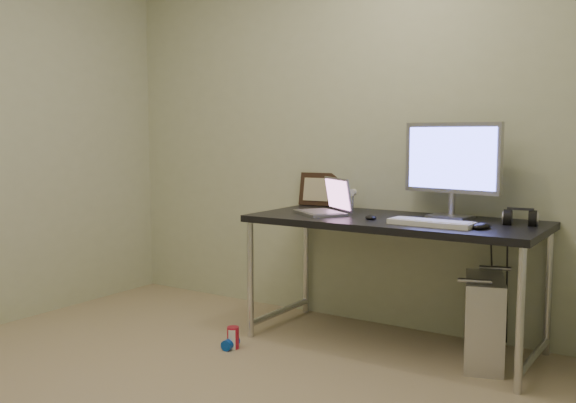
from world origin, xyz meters
The scene contains 16 objects.
wall_back centered at (0.00, 1.75, 1.25)m, with size 3.50×0.02×2.50m, color beige.
desk centered at (0.55, 1.39, 0.67)m, with size 1.66×0.73×0.75m.
tower_computer centered at (1.08, 1.38, 0.24)m, with size 0.33×0.49×0.50m.
cable_a centered at (1.03, 1.70, 0.40)m, with size 0.01×0.01×0.70m, color black.
cable_b centered at (1.12, 1.68, 0.38)m, with size 0.01×0.01×0.72m, color black.
can_red centered at (-0.20, 0.84, 0.06)m, with size 0.07×0.07×0.13m, color #B81632.
can_white centered at (-0.20, 0.83, 0.06)m, with size 0.06×0.06×0.12m, color white.
can_blue centered at (-0.21, 0.82, 0.03)m, with size 0.06×0.06×0.12m, color blue.
laptop centered at (0.12, 1.36, 0.80)m, with size 0.41×0.39×0.22m.
monitor centered at (0.82, 1.58, 1.07)m, with size 0.58×0.20×0.55m.
keyboard centered at (0.83, 1.23, 0.76)m, with size 0.45×0.15×0.03m, color white.
mouse_right centered at (1.09, 1.25, 0.77)m, with size 0.08×0.12×0.04m, color black.
mouse_left centered at (0.45, 1.29, 0.77)m, with size 0.06×0.10×0.03m, color black.
headphones centered at (1.22, 1.51, 0.78)m, with size 0.19×0.11×0.11m.
picture_frame centered at (-0.14, 1.72, 0.86)m, with size 0.28×0.03×0.22m, color black.
webcam centered at (0.15, 1.66, 0.85)m, with size 0.05×0.04×0.13m.
Camera 1 is at (2.02, -2.01, 1.23)m, focal length 40.00 mm.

